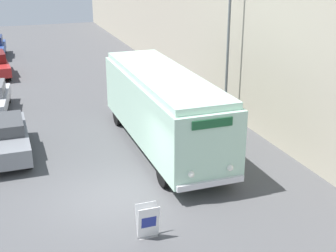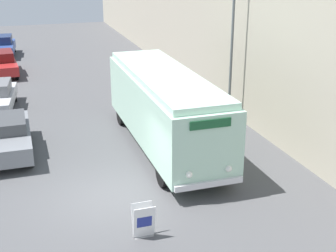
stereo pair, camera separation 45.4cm
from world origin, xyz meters
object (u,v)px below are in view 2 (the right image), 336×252
Objects in this scene: sign_board at (144,221)px; parked_car_near at (7,135)px; parked_car_far at (2,63)px; vintage_bus at (164,106)px; streetlamp at (233,17)px; parked_car_distant at (1,46)px.

parked_car_near reaches higher than sign_board.
sign_board is 0.21× the size of parked_car_far.
streetlamp is at bearing 27.26° from vintage_bus.
parked_car_near is 1.05× the size of parked_car_distant.
sign_board is 0.23× the size of parked_car_distant.
vintage_bus is 1.22× the size of streetlamp.
vintage_bus is 2.00× the size of parked_car_far.
parked_car_far is at bearing 128.47° from streetlamp.
parked_car_near is at bearing -176.55° from streetlamp.
sign_board is at bearing -112.94° from vintage_bus.
vintage_bus is 9.38× the size of sign_board.
vintage_bus reaches higher than parked_car_near.
parked_car_distant is at bearing 90.94° from parked_car_near.
sign_board is 10.97m from streetlamp.
streetlamp is 10.70m from parked_car_near.
parked_car_far is at bearing -85.85° from parked_car_distant.
streetlamp is 1.72× the size of parked_car_near.
parked_car_far is (-10.13, 12.76, -4.10)m from streetlamp.
parked_car_distant reaches higher than parked_car_far.
vintage_bus is at bearing -69.21° from parked_car_distant.
parked_car_distant is at bearing 86.68° from parked_car_far.
streetlamp reaches higher than vintage_bus.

